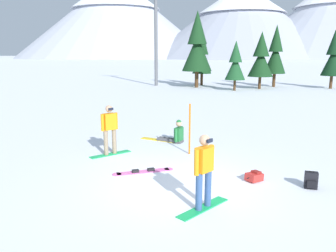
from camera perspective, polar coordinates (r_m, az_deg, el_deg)
name	(u,v)px	position (r m, az deg, el deg)	size (l,w,h in m)	color
ground_plane	(181,185)	(9.36, 2.14, -9.73)	(800.00, 800.00, 0.00)	white
snowboarder_foreground	(204,170)	(7.74, 5.97, -7.30)	(1.00, 1.47, 1.73)	#19B259
snowboarder_midground	(110,129)	(11.97, -9.63, -0.46)	(1.14, 1.35, 1.74)	#19B259
snowboarder_background	(175,135)	(13.60, 1.09, -1.42)	(1.85, 0.79, 0.92)	#4C4C51
loose_snowboard_near_right	(143,171)	(10.33, -4.11, -7.50)	(1.70, 1.20, 0.09)	pink
backpack_black	(311,181)	(9.80, 22.60, -8.33)	(0.32, 0.26, 0.47)	black
backpack_red	(254,176)	(9.89, 14.09, -8.10)	(0.53, 0.56, 0.28)	red
trail_marker_pole	(190,129)	(11.92, 3.60, -0.53)	(0.06, 0.06, 1.77)	orange
pine_tree_slender	(235,64)	(33.19, 11.10, 10.11)	(1.90, 1.90, 4.62)	#472D19
pine_tree_tall	(197,46)	(35.70, 4.85, 13.03)	(3.03, 3.03, 7.63)	#472D19
pine_tree_leaning	(261,58)	(35.28, 15.13, 10.82)	(2.44, 2.44, 5.52)	#472D19
pine_tree_twin	(202,56)	(38.37, 5.67, 11.46)	(2.10, 2.10, 5.82)	#472D19
pine_tree_short	(333,56)	(38.05, 25.70, 10.35)	(2.15, 2.15, 5.81)	#472D19
pine_tree_broad	(276,53)	(37.88, 17.38, 11.41)	(2.21, 2.21, 6.34)	#472D19
ski_lift_tower	(156,24)	(37.82, -2.02, 16.49)	(2.88, 0.36, 11.62)	#595B60
peak_west_ridge	(116,16)	(265.85, -8.58, 17.54)	(143.57, 143.57, 57.33)	#B2B7C6
peak_north_spur	(241,20)	(247.84, 12.03, 16.76)	(130.93, 130.93, 48.50)	#9EA3B2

